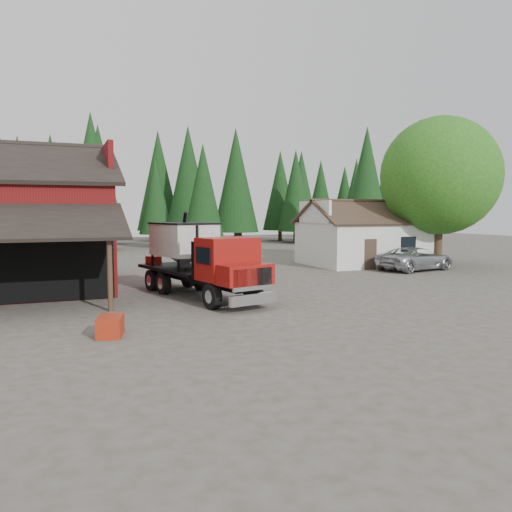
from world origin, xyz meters
name	(u,v)px	position (x,y,z in m)	size (l,w,h in m)	color
ground	(269,310)	(0.00, 0.00, 0.00)	(120.00, 120.00, 0.00)	#463F37
farmhouse	(364,241)	(13.00, 13.00, 1.67)	(8.60, 6.42, 4.65)	silver
deciduous_tree	(440,180)	(17.01, 9.97, 5.91)	(8.00, 8.00, 10.20)	#382619
conifer_backdrop	(125,245)	(0.00, 42.00, 0.00)	(76.00, 16.00, 16.00)	black
near_pine_b	(203,190)	(6.00, 30.00, 5.89)	(3.96, 3.96, 10.40)	#382619
near_pine_c	(366,181)	(22.00, 26.00, 6.89)	(4.84, 4.84, 12.40)	#382619
near_pine_d	(92,174)	(-4.00, 34.00, 7.39)	(5.28, 5.28, 13.40)	#382619
feed_truck	(199,257)	(-1.64, 3.93, 1.76)	(4.08, 8.63, 3.77)	black
silver_car	(415,259)	(14.00, 8.63, 0.75)	(2.48, 5.38, 1.50)	#B3B5BB
equip_box	(110,326)	(-6.00, -1.82, 0.30)	(0.70, 1.10, 0.60)	maroon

